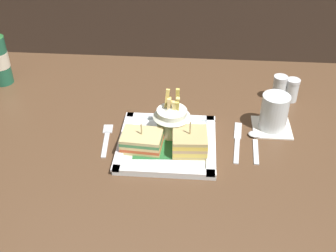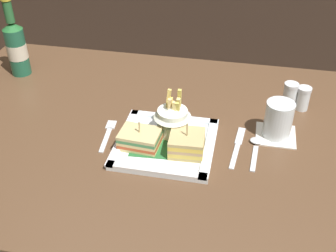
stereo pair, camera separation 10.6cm
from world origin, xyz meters
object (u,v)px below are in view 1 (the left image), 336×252
(knife, at_px, (237,140))
(fries_cup, at_px, (172,117))
(salt_shaker, at_px, (279,90))
(pepper_shaker, at_px, (292,91))
(square_plate, at_px, (167,144))
(sandwich_half_left, at_px, (142,141))
(spoon, at_px, (255,139))
(water_glass, at_px, (274,114))
(dining_table, at_px, (169,169))
(fork, at_px, (107,138))
(sandwich_half_right, at_px, (190,142))

(knife, bearing_deg, fries_cup, 177.05)
(salt_shaker, height_order, pepper_shaker, salt_shaker)
(square_plate, height_order, salt_shaker, salt_shaker)
(sandwich_half_left, distance_m, fries_cup, 0.10)
(spoon, bearing_deg, pepper_shaker, 59.60)
(square_plate, xyz_separation_m, salt_shaker, (0.30, 0.24, 0.03))
(fries_cup, xyz_separation_m, salt_shaker, (0.29, 0.20, -0.02))
(water_glass, bearing_deg, sandwich_half_left, -160.00)
(sandwich_half_left, xyz_separation_m, salt_shaker, (0.36, 0.26, 0.00))
(fries_cup, bearing_deg, dining_table, 116.02)
(fries_cup, bearing_deg, fork, -171.66)
(knife, bearing_deg, spoon, 6.60)
(sandwich_half_right, bearing_deg, knife, 25.93)
(sandwich_half_right, bearing_deg, fork, 168.68)
(sandwich_half_left, height_order, knife, sandwich_half_left)
(fork, relative_size, knife, 0.82)
(sandwich_half_left, xyz_separation_m, water_glass, (0.33, 0.12, 0.02))
(fries_cup, bearing_deg, knife, -2.95)
(salt_shaker, bearing_deg, pepper_shaker, 0.00)
(sandwich_half_left, bearing_deg, spoon, 12.74)
(knife, height_order, spoon, spoon)
(fries_cup, xyz_separation_m, water_glass, (0.26, 0.05, -0.01))
(dining_table, distance_m, pepper_shaker, 0.41)
(pepper_shaker, bearing_deg, salt_shaker, -180.00)
(pepper_shaker, bearing_deg, fork, -155.89)
(pepper_shaker, bearing_deg, water_glass, -115.88)
(square_plate, bearing_deg, knife, 11.18)
(sandwich_half_left, height_order, sandwich_half_right, sandwich_half_right)
(water_glass, xyz_separation_m, spoon, (-0.05, -0.06, -0.04))
(water_glass, bearing_deg, spoon, -130.36)
(spoon, bearing_deg, knife, -173.40)
(spoon, xyz_separation_m, salt_shaker, (0.08, 0.20, 0.03))
(fork, xyz_separation_m, pepper_shaker, (0.49, 0.22, 0.03))
(knife, xyz_separation_m, salt_shaker, (0.13, 0.21, 0.03))
(fries_cup, distance_m, spoon, 0.22)
(dining_table, relative_size, pepper_shaker, 20.28)
(spoon, distance_m, pepper_shaker, 0.23)
(fork, xyz_separation_m, spoon, (0.38, 0.02, 0.00))
(dining_table, distance_m, spoon, 0.26)
(square_plate, relative_size, sandwich_half_right, 2.74)
(sandwich_half_right, distance_m, salt_shaker, 0.36)
(fork, bearing_deg, water_glass, 10.24)
(spoon, bearing_deg, dining_table, 175.39)
(sandwich_half_left, relative_size, pepper_shaker, 1.49)
(square_plate, distance_m, salt_shaker, 0.39)
(sandwich_half_right, relative_size, water_glass, 0.91)
(dining_table, xyz_separation_m, water_glass, (0.27, 0.04, 0.17))
(square_plate, height_order, pepper_shaker, pepper_shaker)
(sandwich_half_right, xyz_separation_m, knife, (0.12, 0.06, -0.03))
(dining_table, bearing_deg, knife, -7.49)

